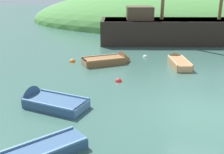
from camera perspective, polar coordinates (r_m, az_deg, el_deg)
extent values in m
plane|color=#33564C|center=(11.13, 18.51, -7.56)|extent=(120.00, 120.00, 0.00)
ellipsoid|color=#477F3D|center=(40.76, 11.05, 11.55)|extent=(39.76, 27.78, 8.54)
cube|color=black|center=(24.97, 15.47, 8.45)|extent=(15.53, 7.81, 2.85)
cube|color=#997A51|center=(24.78, 15.74, 11.57)|extent=(14.86, 7.35, 0.10)
cube|color=#4C3828|center=(24.00, 5.84, 13.39)|extent=(2.85, 3.21, 1.10)
cube|color=brown|center=(17.36, -1.88, 3.23)|extent=(2.82, 2.62, 0.51)
cone|color=brown|center=(17.97, 2.99, 3.75)|extent=(1.27, 1.35, 1.21)
cube|color=#AE7B4F|center=(16.96, -5.84, 3.04)|extent=(0.81, 0.97, 0.36)
cube|color=#AE7B4F|center=(17.47, -0.49, 4.00)|extent=(0.87, 1.02, 0.05)
cube|color=#AE7B4F|center=(17.16, -3.31, 3.71)|extent=(0.87, 1.02, 0.05)
cube|color=#AE7B4F|center=(16.74, -1.17, 3.68)|extent=(2.03, 1.66, 0.07)
cube|color=#AE7B4F|center=(17.83, -2.57, 4.58)|extent=(2.03, 1.66, 0.07)
cube|color=#335175|center=(8.40, -14.91, -15.55)|extent=(2.34, 2.75, 0.42)
cube|color=#4F75A1|center=(8.84, -6.99, -12.65)|extent=(0.75, 0.59, 0.30)
cube|color=#4F75A1|center=(8.47, -11.97, -13.76)|extent=(0.80, 0.64, 0.05)
cube|color=#4F75A1|center=(8.61, -16.20, -12.86)|extent=(1.62, 2.21, 0.07)
cube|color=#4F75A1|center=(7.94, -13.78, -15.56)|extent=(1.62, 2.21, 0.07)
cube|color=#9E7047|center=(17.25, 14.07, 2.57)|extent=(1.68, 2.71, 0.51)
cone|color=#9E7047|center=(18.74, 12.84, 3.92)|extent=(1.06, 0.89, 0.91)
cube|color=tan|center=(16.10, 15.19, 1.63)|extent=(0.86, 0.38, 0.36)
cube|color=tan|center=(17.62, 13.75, 3.57)|extent=(0.89, 0.44, 0.05)
cube|color=tan|center=(16.79, 14.50, 2.78)|extent=(0.89, 0.44, 0.05)
cube|color=tan|center=(17.30, 15.55, 3.46)|extent=(0.83, 2.40, 0.07)
cube|color=tan|center=(17.07, 12.72, 3.49)|extent=(0.83, 2.40, 0.07)
cube|color=#335175|center=(11.35, -11.75, -5.82)|extent=(2.67, 1.65, 0.46)
cone|color=#335175|center=(12.30, -17.66, -4.38)|extent=(0.81, 1.31, 1.23)
cube|color=#4F75A1|center=(10.69, -6.55, -6.70)|extent=(0.29, 1.17, 0.32)
cube|color=#4F75A1|center=(11.54, -13.56, -4.63)|extent=(0.36, 1.20, 0.05)
cube|color=#4F75A1|center=(11.04, -9.97, -5.46)|extent=(0.36, 1.20, 0.05)
cube|color=#4F75A1|center=(11.70, -10.08, -3.58)|extent=(2.44, 0.45, 0.07)
cube|color=#4F75A1|center=(10.82, -13.75, -5.73)|extent=(2.44, 0.45, 0.07)
sphere|color=red|center=(14.13, 1.37, -0.95)|extent=(0.36, 0.36, 0.36)
sphere|color=orange|center=(18.06, -8.39, 3.20)|extent=(0.41, 0.41, 0.41)
sphere|color=white|center=(19.24, 7.03, 4.21)|extent=(0.32, 0.32, 0.32)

